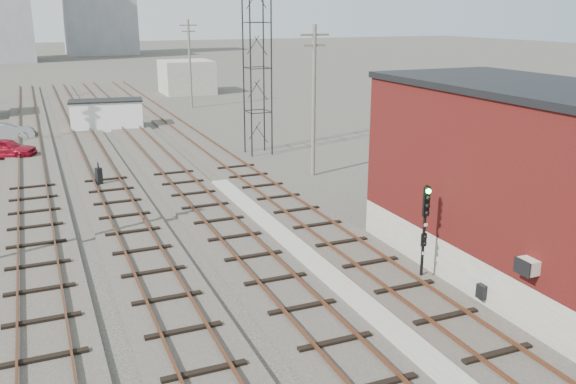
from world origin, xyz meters
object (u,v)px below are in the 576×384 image
signal_mast (425,227)px  switch_stand (99,176)px  car_red (6,148)px  car_silver (5,132)px  site_trailer (107,115)px  car_grey (3,131)px

signal_mast → switch_stand: size_ratio=2.71×
switch_stand → signal_mast: bearing=-83.4°
car_red → car_silver: bearing=23.7°
switch_stand → site_trailer: (2.73, 18.42, 0.64)m
car_red → car_grey: size_ratio=0.83×
site_trailer → car_grey: (-8.10, -1.48, -0.58)m
switch_stand → car_silver: 17.40m
switch_stand → site_trailer: size_ratio=0.22×
site_trailer → car_silver: bearing=-160.1°
switch_stand → site_trailer: bearing=59.8°
signal_mast → site_trailer: size_ratio=0.58×
signal_mast → switch_stand: 20.32m
car_silver → switch_stand: bearing=-169.6°
car_red → car_silver: (-0.16, 6.52, -0.00)m
signal_mast → car_grey: signal_mast is taller
site_trailer → car_grey: site_trailer is taller
switch_stand → car_red: bearing=94.9°
signal_mast → site_trailer: signal_mast is taller
signal_mast → switch_stand: bearing=118.4°
car_red → car_grey: 6.87m
site_trailer → car_grey: bearing=-162.7°
car_red → site_trailer: bearing=-20.8°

